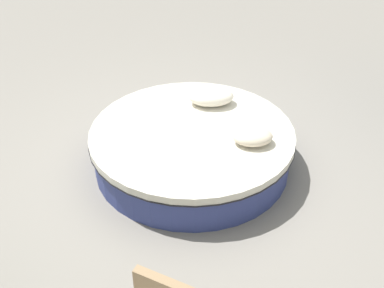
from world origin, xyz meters
name	(u,v)px	position (x,y,z in m)	size (l,w,h in m)	color
ground_plane	(192,164)	(0.00, 0.00, 0.00)	(16.00, 16.00, 0.00)	gray
round_bed	(192,147)	(0.00, 0.00, 0.23)	(2.18, 2.18, 0.44)	navy
throw_pillow_0	(253,136)	(-0.60, 0.25, 0.53)	(0.41, 0.30, 0.16)	beige
throw_pillow_1	(211,96)	(-0.23, -0.55, 0.54)	(0.52, 0.34, 0.20)	silver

